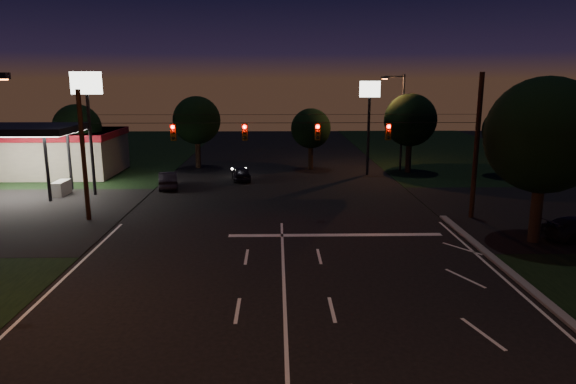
{
  "coord_description": "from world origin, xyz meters",
  "views": [
    {
      "loc": [
        -0.28,
        -16.07,
        8.61
      ],
      "look_at": [
        0.28,
        9.24,
        3.0
      ],
      "focal_mm": 32.0,
      "sensor_mm": 36.0,
      "label": 1
    }
  ],
  "objects_px": {
    "tree_right_near": "(543,136)",
    "utility_pole_right": "(471,218)",
    "car_oncoming_a": "(241,173)",
    "car_oncoming_b": "(168,180)"
  },
  "relations": [
    {
      "from": "car_oncoming_a",
      "to": "car_oncoming_b",
      "type": "xyz_separation_m",
      "value": [
        -5.64,
        -3.01,
        0.06
      ]
    },
    {
      "from": "car_oncoming_b",
      "to": "car_oncoming_a",
      "type": "bearing_deg",
      "value": -162.99
    },
    {
      "from": "tree_right_near",
      "to": "car_oncoming_b",
      "type": "xyz_separation_m",
      "value": [
        -22.53,
        14.35,
        -5.01
      ]
    },
    {
      "from": "tree_right_near",
      "to": "car_oncoming_b",
      "type": "height_order",
      "value": "tree_right_near"
    },
    {
      "from": "tree_right_near",
      "to": "car_oncoming_b",
      "type": "distance_m",
      "value": 27.17
    },
    {
      "from": "tree_right_near",
      "to": "car_oncoming_a",
      "type": "xyz_separation_m",
      "value": [
        -16.88,
        17.36,
        -5.07
      ]
    },
    {
      "from": "car_oncoming_a",
      "to": "utility_pole_right",
      "type": "bearing_deg",
      "value": 131.13
    },
    {
      "from": "tree_right_near",
      "to": "utility_pole_right",
      "type": "bearing_deg",
      "value": 107.53
    },
    {
      "from": "utility_pole_right",
      "to": "car_oncoming_a",
      "type": "xyz_separation_m",
      "value": [
        -15.36,
        12.52,
        0.61
      ]
    },
    {
      "from": "utility_pole_right",
      "to": "car_oncoming_b",
      "type": "xyz_separation_m",
      "value": [
        -21.0,
        9.51,
        0.67
      ]
    }
  ]
}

